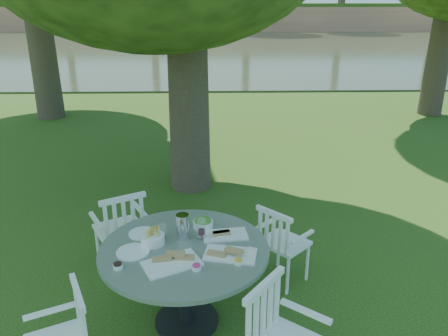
# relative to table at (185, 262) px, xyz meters

# --- Properties ---
(ground) EXTENTS (140.00, 140.00, 0.00)m
(ground) POSITION_rel_table_xyz_m (0.37, 1.40, -0.62)
(ground) COLOR #19370B
(ground) RESTS_ON ground
(table) EXTENTS (1.41, 1.41, 0.76)m
(table) POSITION_rel_table_xyz_m (0.00, 0.00, 0.00)
(table) COLOR black
(table) RESTS_ON ground
(chair_ne) EXTENTS (0.57, 0.57, 0.83)m
(chair_ne) POSITION_rel_table_xyz_m (0.88, 0.56, -0.13)
(chair_ne) COLOR white
(chair_ne) RESTS_ON ground
(chair_nw) EXTENTS (0.61, 0.60, 0.91)m
(chair_nw) POSITION_rel_table_xyz_m (-0.68, 0.79, -0.08)
(chair_nw) COLOR white
(chair_nw) RESTS_ON ground
(chair_sw) EXTENTS (0.54, 0.56, 0.85)m
(chair_sw) POSITION_rel_table_xyz_m (-0.77, -0.71, -0.12)
(chair_sw) COLOR white
(chair_sw) RESTS_ON ground
(chair_se) EXTENTS (0.63, 0.64, 0.93)m
(chair_se) POSITION_rel_table_xyz_m (0.66, -0.80, -0.07)
(chair_se) COLOR white
(chair_se) RESTS_ON ground
(tableware) EXTENTS (1.15, 0.89, 0.22)m
(tableware) POSITION_rel_table_xyz_m (-0.02, 0.07, 0.19)
(tableware) COLOR white
(tableware) RESTS_ON table
(river) EXTENTS (100.00, 28.00, 0.12)m
(river) POSITION_rel_table_xyz_m (0.37, 24.40, -0.62)
(river) COLOR #303720
(river) RESTS_ON ground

